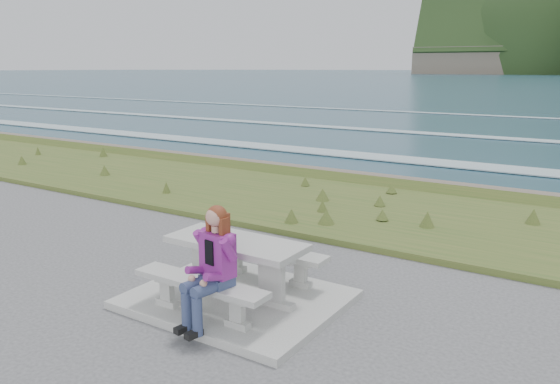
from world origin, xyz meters
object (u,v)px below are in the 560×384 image
at_px(picnic_table, 236,253).
at_px(bench_seaward, 267,254).
at_px(seated_woman, 208,283).
at_px(bench_landward, 200,288).

xyz_separation_m(picnic_table, bench_seaward, (0.00, 0.70, -0.23)).
xyz_separation_m(bench_seaward, seated_woman, (0.24, -1.53, 0.16)).
bearing_deg(bench_seaward, picnic_table, -90.00).
distance_m(picnic_table, seated_woman, 0.87).
bearing_deg(seated_woman, bench_seaward, 108.58).
height_order(bench_landward, bench_seaward, same).
relative_size(picnic_table, seated_woman, 1.30).
relative_size(bench_landward, bench_seaward, 1.00).
bearing_deg(seated_woman, picnic_table, 115.67).
distance_m(bench_landward, seated_woman, 0.31).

